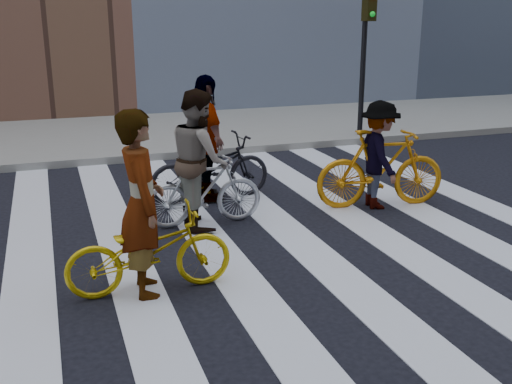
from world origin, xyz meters
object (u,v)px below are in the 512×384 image
traffic_signal (366,40)px  rider_right (379,155)px  bike_yellow_right (381,168)px  rider_left (141,204)px  bike_silver_mid (204,191)px  rider_mid (199,159)px  rider_rear (206,139)px  bike_dark_rear (210,169)px  bike_yellow_left (149,251)px

traffic_signal → rider_right: traffic_signal is taller
bike_yellow_right → rider_left: rider_left is taller
bike_silver_mid → rider_mid: bearing=90.3°
rider_left → rider_mid: bearing=-28.8°
rider_mid → rider_rear: rider_rear is taller
bike_dark_rear → rider_rear: bearing=83.4°
traffic_signal → rider_mid: (-4.90, -4.30, -1.33)m
rider_mid → rider_right: (2.73, -0.08, -0.14)m
bike_yellow_left → rider_mid: size_ratio=0.91×
bike_yellow_left → rider_right: size_ratio=1.07×
rider_right → rider_mid: bearing=97.5°
traffic_signal → bike_yellow_left: 8.72m
traffic_signal → bike_yellow_right: bearing=-115.8°
bike_silver_mid → bike_dark_rear: 1.14m
rider_mid → rider_rear: bearing=-19.5°
bike_dark_rear → bike_yellow_left: bearing=146.8°
bike_dark_rear → rider_right: 2.59m
traffic_signal → bike_silver_mid: 6.72m
traffic_signal → rider_rear: size_ratio=1.69×
bike_dark_rear → rider_left: (-1.50, -2.90, 0.46)m
rider_left → rider_mid: rider_left is taller
bike_yellow_right → rider_rear: size_ratio=1.01×
bike_silver_mid → bike_yellow_right: 2.73m
traffic_signal → rider_right: bearing=-116.3°
bike_silver_mid → rider_left: (-1.12, -1.83, 0.48)m
bike_silver_mid → rider_rear: size_ratio=0.84×
bike_yellow_left → bike_silver_mid: bike_silver_mid is taller
bike_silver_mid → rider_right: bearing=-91.5°
rider_mid → bike_dark_rear: bearing=-21.8°
bike_yellow_right → rider_mid: 2.80m
rider_right → rider_rear: 2.62m
bike_yellow_right → bike_dark_rear: (-2.35, 1.15, -0.08)m
bike_yellow_right → bike_dark_rear: 2.62m
traffic_signal → rider_mid: traffic_signal is taller
bike_yellow_right → rider_right: 0.22m
traffic_signal → bike_yellow_right: 5.15m
rider_right → rider_rear: size_ratio=0.82×
traffic_signal → bike_yellow_right: size_ratio=1.67×
bike_yellow_right → rider_mid: (-2.78, 0.08, 0.35)m
bike_silver_mid → rider_rear: rider_rear is taller
traffic_signal → bike_dark_rear: traffic_signal is taller
bike_dark_rear → rider_left: bearing=146.0°
traffic_signal → bike_yellow_left: size_ratio=1.92×
bike_yellow_right → rider_left: size_ratio=1.02×
bike_silver_mid → rider_left: rider_left is taller
rider_mid → rider_left: bearing=150.1°
traffic_signal → rider_rear: traffic_signal is taller
bike_yellow_right → bike_dark_rear: bearing=73.1°
traffic_signal → rider_mid: size_ratio=1.76×
traffic_signal → rider_rear: 5.70m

